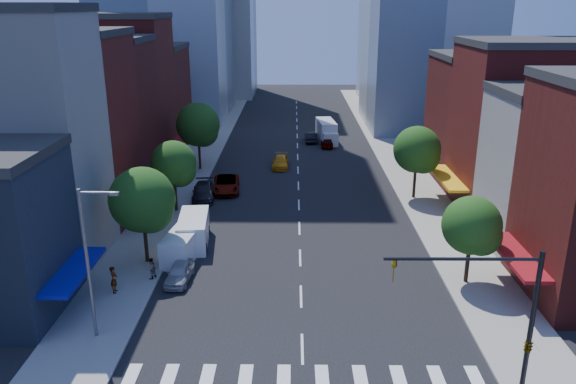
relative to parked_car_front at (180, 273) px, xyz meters
The scene contains 31 objects.
ground 11.76m from the parked_car_front, 43.67° to the right, with size 220.00×220.00×0.00m, color black.
sidewalk_left 32.15m from the parked_car_front, 97.16° to the left, with size 5.00×120.00×0.15m, color gray.
sidewalk_right 38.19m from the parked_car_front, 56.65° to the left, with size 5.00×120.00×0.15m, color gray.
crosswalk 13.99m from the parked_car_front, 52.60° to the right, with size 19.00×3.00×0.01m, color silver.
bldg_left_1 15.54m from the parked_car_front, 162.71° to the left, with size 12.00×8.00×18.00m, color beige.
bldg_left_2 19.08m from the parked_car_front, 135.26° to the left, with size 12.00×9.00×16.00m, color maroon.
bldg_left_3 25.30m from the parked_car_front, 120.91° to the left, with size 12.00×8.00×15.00m, color #561815.
bldg_left_4 32.90m from the parked_car_front, 113.05° to the left, with size 12.00×9.00×17.00m, color maroon.
bldg_left_5 41.27m from the parked_car_front, 107.83° to the left, with size 12.00×10.00×13.00m, color #561815.
bldg_right_1 30.76m from the parked_car_front, 13.16° to the left, with size 12.00×8.00×12.00m, color beige.
bldg_right_2 34.19m from the parked_car_front, 28.32° to the left, with size 12.00×10.00×15.00m, color maroon.
bldg_right_3 39.68m from the parked_car_front, 41.28° to the left, with size 12.00×10.00×13.00m, color #561815.
traffic_signal 22.61m from the parked_car_front, 34.36° to the right, with size 7.24×2.24×8.00m.
streetlight 9.10m from the parked_car_front, 115.01° to the right, with size 2.25×0.25×9.00m.
tree_left_near 5.82m from the parked_car_front, 135.38° to the left, with size 4.80×4.80×7.30m.
tree_left_mid 14.63m from the parked_car_front, 101.68° to the left, with size 4.20×4.20×6.65m.
tree_left_far 28.33m from the parked_car_front, 95.86° to the left, with size 5.00×5.00×7.75m.
tree_right_near 20.45m from the parked_car_front, ahead, with size 4.00×4.00×6.20m.
tree_right_far 27.22m from the parked_car_front, 41.49° to the left, with size 4.60×4.60×7.20m.
parked_car_front is the anchor object (origin of this frame).
parked_car_second 7.89m from the parked_car_front, 97.35° to the left, with size 1.45×4.15×1.37m, color black.
parked_car_third 20.02m from the parked_car_front, 87.16° to the left, with size 2.60×5.64×1.57m, color #999999.
parked_car_rear 17.59m from the parked_car_front, 93.29° to the left, with size 2.14×5.25×1.52m, color black.
cargo_van_near 3.79m from the parked_car_front, 97.45° to the left, with size 2.68×5.29×2.16m.
cargo_van_far 6.38m from the parked_car_front, 90.71° to the left, with size 2.70×5.72×2.36m.
taxi 29.84m from the parked_car_front, 77.58° to the left, with size 1.86×4.57×1.33m, color orange.
traffic_car_oncoming 43.39m from the parked_car_front, 76.21° to the left, with size 1.46×4.19×1.38m, color black.
traffic_car_far 41.19m from the parked_car_front, 72.18° to the left, with size 1.59×3.95×1.34m, color #999999.
box_truck 44.23m from the parked_car_front, 73.42° to the left, with size 2.90×7.46×2.93m.
pedestrian_near 4.44m from the parked_car_front, 154.45° to the right, with size 0.68×0.45×1.87m, color #999999.
pedestrian_far 2.03m from the parked_car_front, behind, with size 0.75×0.58×1.54m, color #999999.
Camera 1 is at (-0.53, -27.23, 18.49)m, focal length 35.00 mm.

